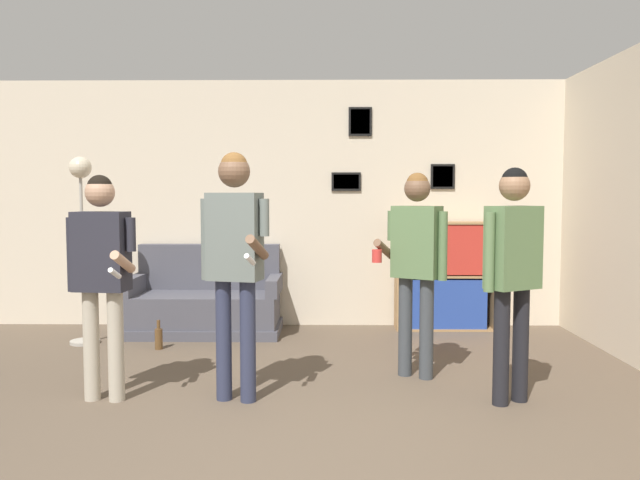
{
  "coord_description": "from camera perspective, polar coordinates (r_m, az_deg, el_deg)",
  "views": [
    {
      "loc": [
        0.2,
        -3.04,
        1.43
      ],
      "look_at": [
        0.14,
        1.92,
        1.09
      ],
      "focal_mm": 35.0,
      "sensor_mm": 36.0,
      "label": 1
    }
  ],
  "objects": [
    {
      "name": "bottle_on_floor",
      "position": [
        6.11,
        -14.53,
        -8.65
      ],
      "size": [
        0.07,
        0.07,
        0.28
      ],
      "color": "brown",
      "rests_on": "ground_plane"
    },
    {
      "name": "wall_back",
      "position": [
        6.91,
        -0.91,
        3.33
      ],
      "size": [
        7.95,
        0.08,
        2.7
      ],
      "color": "beige",
      "rests_on": "ground_plane"
    },
    {
      "name": "floor_lamp",
      "position": [
        6.43,
        -20.98,
        2.57
      ],
      "size": [
        0.28,
        0.28,
        1.82
      ],
      "color": "#ADA89E",
      "rests_on": "ground_plane"
    },
    {
      "name": "couch",
      "position": [
        6.72,
        -10.45,
        -5.79
      ],
      "size": [
        1.59,
        0.8,
        0.91
      ],
      "color": "#4C4C56",
      "rests_on": "ground_plane"
    },
    {
      "name": "person_spectator_near_bookshelf",
      "position": [
        4.47,
        17.22,
        -1.8
      ],
      "size": [
        0.45,
        0.35,
        1.63
      ],
      "color": "black",
      "rests_on": "ground_plane"
    },
    {
      "name": "person_player_foreground_left",
      "position": [
        4.59,
        -19.36,
        -2.13
      ],
      "size": [
        0.5,
        0.47,
        1.58
      ],
      "color": "#B7AD99",
      "rests_on": "ground_plane"
    },
    {
      "name": "person_watcher_holding_cup",
      "position": [
        4.95,
        8.8,
        -1.2
      ],
      "size": [
        0.58,
        0.36,
        1.62
      ],
      "color": "#3D4247",
      "rests_on": "ground_plane"
    },
    {
      "name": "bookshelf",
      "position": [
        6.86,
        11.32,
        -3.23
      ],
      "size": [
        1.05,
        0.3,
        1.16
      ],
      "color": "#A87F51",
      "rests_on": "ground_plane"
    },
    {
      "name": "person_player_foreground_center",
      "position": [
        4.35,
        -7.81,
        -0.76
      ],
      "size": [
        0.49,
        0.54,
        1.74
      ],
      "color": "#2D334C",
      "rests_on": "ground_plane"
    }
  ]
}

